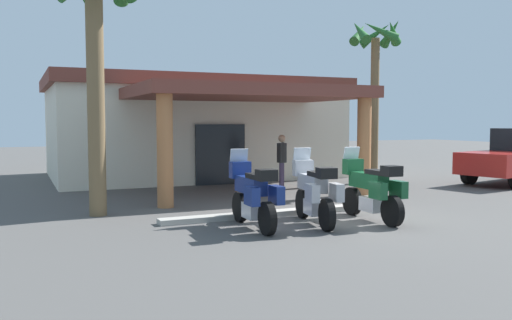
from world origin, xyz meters
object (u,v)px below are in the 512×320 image
motorcycle_green (372,189)px  palm_tree_roadside (95,31)px  pedestrian (282,158)px  motorcycle_silver (315,192)px  palm_tree_near_portico (376,59)px  motel_building (192,127)px  motorcycle_blue (253,195)px

motorcycle_green → palm_tree_roadside: palm_tree_roadside is taller
motorcycle_green → pedestrian: bearing=-4.9°
motorcycle_silver → palm_tree_near_portico: size_ratio=0.37×
motel_building → motorcycle_blue: (-2.24, -10.82, -1.29)m
motel_building → pedestrian: 5.62m
motorcycle_silver → motorcycle_green: same height
motel_building → pedestrian: bearing=-76.2°
motorcycle_silver → motorcycle_green: (1.37, -0.17, 0.00)m
pedestrian → motel_building: bearing=-41.4°
motorcycle_green → palm_tree_roadside: (-5.42, 3.21, 3.56)m
motel_building → pedestrian: size_ratio=6.70×
motorcycle_silver → palm_tree_near_portico: palm_tree_near_portico is taller
palm_tree_near_portico → pedestrian: bearing=-174.4°
motorcycle_blue → palm_tree_roadside: (-2.67, 2.89, 3.56)m
motel_building → motorcycle_silver: motel_building is taller
pedestrian → motorcycle_blue: bearing=93.1°
motorcycle_silver → motorcycle_green: bearing=-85.8°
motorcycle_silver → pedestrian: pedestrian is taller
motorcycle_green → palm_tree_near_portico: (4.66, 6.12, 3.71)m
pedestrian → palm_tree_roadside: 7.38m
motel_building → palm_tree_near_portico: size_ratio=2.02×
motorcycle_blue → pedestrian: (3.47, 5.42, 0.33)m
motel_building → motorcycle_silver: size_ratio=5.40×
motorcycle_green → pedestrian: pedestrian is taller
pedestrian → palm_tree_near_portico: bearing=-138.6°
motel_building → motorcycle_green: size_ratio=5.35×
motorcycle_blue → pedestrian: pedestrian is taller
motorcycle_blue → palm_tree_near_portico: palm_tree_near_portico is taller
pedestrian → palm_tree_roadside: (-6.14, -2.53, 3.23)m
palm_tree_roadside → pedestrian: bearing=22.4°
palm_tree_roadside → motorcycle_blue: bearing=-47.3°
motorcycle_green → pedestrian: 5.79m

